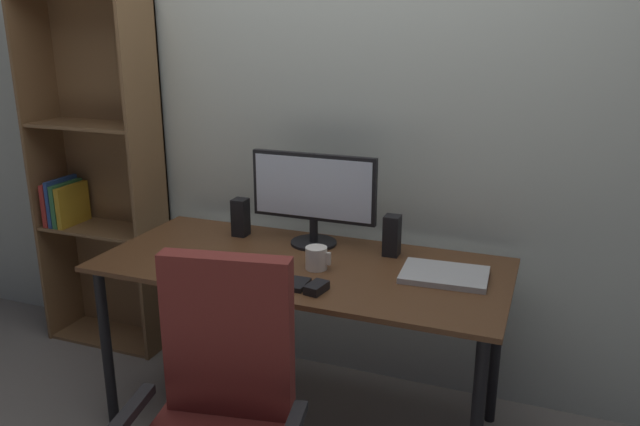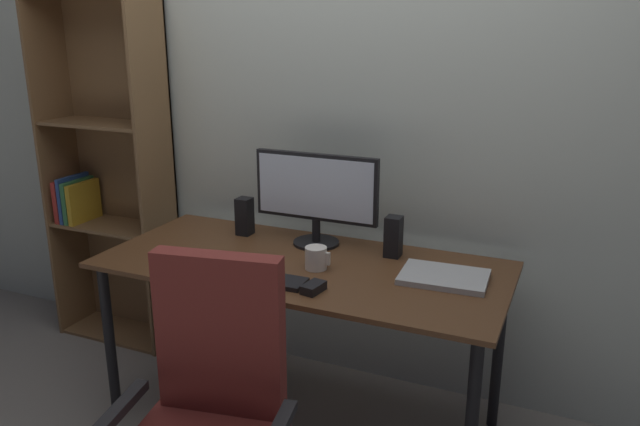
% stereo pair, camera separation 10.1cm
% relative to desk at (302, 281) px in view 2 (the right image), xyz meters
% --- Properties ---
extents(ground_plane, '(12.00, 12.00, 0.00)m').
position_rel_desk_xyz_m(ground_plane, '(0.00, 0.00, -0.66)').
color(ground_plane, gray).
extents(back_wall, '(6.40, 0.10, 2.60)m').
position_rel_desk_xyz_m(back_wall, '(0.00, 0.54, 0.64)').
color(back_wall, beige).
rests_on(back_wall, ground).
extents(desk, '(1.63, 0.73, 0.74)m').
position_rel_desk_xyz_m(desk, '(0.00, 0.00, 0.00)').
color(desk, '#56351E').
rests_on(desk, ground).
extents(monitor, '(0.55, 0.20, 0.40)m').
position_rel_desk_xyz_m(monitor, '(-0.04, 0.22, 0.31)').
color(monitor, black).
rests_on(monitor, desk).
extents(keyboard, '(0.29, 0.11, 0.02)m').
position_rel_desk_xyz_m(keyboard, '(-0.03, -0.22, 0.09)').
color(keyboard, black).
rests_on(keyboard, desk).
extents(mouse, '(0.07, 0.10, 0.03)m').
position_rel_desk_xyz_m(mouse, '(0.16, -0.24, 0.10)').
color(mouse, black).
rests_on(mouse, desk).
extents(coffee_mug, '(0.10, 0.09, 0.09)m').
position_rel_desk_xyz_m(coffee_mug, '(0.08, -0.04, 0.12)').
color(coffee_mug, white).
rests_on(coffee_mug, desk).
extents(laptop, '(0.33, 0.25, 0.02)m').
position_rel_desk_xyz_m(laptop, '(0.56, 0.05, 0.09)').
color(laptop, '#B7BABC').
rests_on(laptop, desk).
extents(speaker_left, '(0.06, 0.07, 0.17)m').
position_rel_desk_xyz_m(speaker_left, '(-0.39, 0.22, 0.17)').
color(speaker_left, black).
rests_on(speaker_left, desk).
extents(speaker_right, '(0.06, 0.07, 0.17)m').
position_rel_desk_xyz_m(speaker_right, '(0.31, 0.22, 0.17)').
color(speaker_right, black).
rests_on(speaker_right, desk).
extents(bookshelf, '(0.66, 0.28, 1.81)m').
position_rel_desk_xyz_m(bookshelf, '(-1.29, 0.36, 0.23)').
color(bookshelf, brown).
rests_on(bookshelf, ground).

